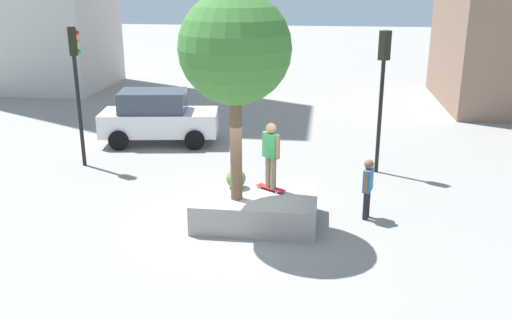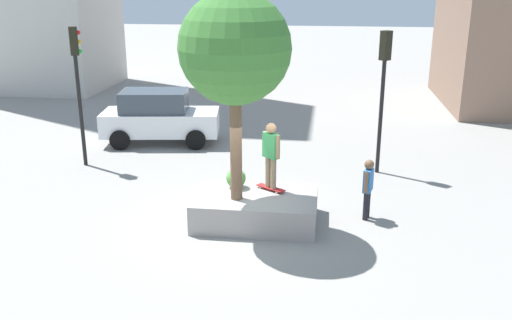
{
  "view_description": "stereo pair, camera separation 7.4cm",
  "coord_description": "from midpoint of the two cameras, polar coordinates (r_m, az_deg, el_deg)",
  "views": [
    {
      "loc": [
        1.99,
        -12.44,
        5.77
      ],
      "look_at": [
        0.41,
        0.19,
        1.61
      ],
      "focal_mm": 39.28,
      "sensor_mm": 36.0,
      "label": 1
    },
    {
      "loc": [
        2.07,
        -12.43,
        5.77
      ],
      "look_at": [
        0.41,
        0.19,
        1.61
      ],
      "focal_mm": 39.28,
      "sensor_mm": 36.0,
      "label": 2
    }
  ],
  "objects": [
    {
      "name": "pedestrian_crossing",
      "position": [
        14.11,
        11.48,
        -2.52
      ],
      "size": [
        0.29,
        0.51,
        1.55
      ],
      "color": "black",
      "rests_on": "ground"
    },
    {
      "name": "skateboard",
      "position": [
        13.99,
        1.65,
        -2.87
      ],
      "size": [
        0.79,
        0.61,
        0.07
      ],
      "color": "#A51E1E",
      "rests_on": "planter_ledge"
    },
    {
      "name": "plaza_tree",
      "position": [
        12.6,
        -1.99,
        11.19
      ],
      "size": [
        2.54,
        2.54,
        4.84
      ],
      "color": "brown",
      "rests_on": "planter_ledge"
    },
    {
      "name": "police_car",
      "position": [
        20.62,
        -9.74,
        4.38
      ],
      "size": [
        4.35,
        2.4,
        1.93
      ],
      "color": "white",
      "rests_on": "ground"
    },
    {
      "name": "planter_ledge",
      "position": [
        13.83,
        0.15,
        -4.96
      ],
      "size": [
        2.97,
        2.0,
        0.71
      ],
      "primitive_type": "cube",
      "color": "gray",
      "rests_on": "ground"
    },
    {
      "name": "ground_plane",
      "position": [
        13.86,
        -1.64,
        -6.53
      ],
      "size": [
        120.0,
        120.0,
        0.0
      ],
      "primitive_type": "plane",
      "color": "gray"
    },
    {
      "name": "skateboarder",
      "position": [
        13.67,
        1.69,
        0.93
      ],
      "size": [
        0.46,
        0.44,
        1.65
      ],
      "color": "#847056",
      "rests_on": "skateboard"
    },
    {
      "name": "traffic_light_median",
      "position": [
        18.24,
        -17.64,
        8.48
      ],
      "size": [
        0.37,
        0.36,
        4.37
      ],
      "color": "black",
      "rests_on": "ground"
    },
    {
      "name": "traffic_light_corner",
      "position": [
        17.14,
        12.94,
        8.18
      ],
      "size": [
        0.37,
        0.37,
        4.32
      ],
      "color": "black",
      "rests_on": "ground"
    },
    {
      "name": "boxwood_shrub",
      "position": [
        14.09,
        -1.9,
        -1.88
      ],
      "size": [
        0.49,
        0.49,
        0.49
      ],
      "primitive_type": "sphere",
      "color": "#4C8C3D",
      "rests_on": "planter_ledge"
    }
  ]
}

